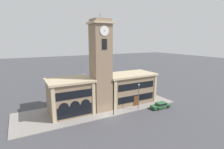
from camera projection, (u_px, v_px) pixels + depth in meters
name	position (u px, v px, depth m)	size (l,w,h in m)	color
ground_plane	(111.00, 117.00, 37.12)	(300.00, 300.00, 0.00)	#424247
sidewalk_kerb	(99.00, 108.00, 42.17)	(37.86, 11.75, 0.15)	gray
clock_tower	(101.00, 66.00, 39.12)	(4.68, 4.68, 21.72)	#897056
town_hall_left_wing	(70.00, 96.00, 38.49)	(9.75, 7.80, 7.79)	#897056
town_hall_right_wing	(128.00, 88.00, 45.72)	(13.34, 7.80, 7.62)	#897056
parked_car_near	(161.00, 105.00, 41.89)	(4.95, 1.96, 1.40)	#285633
street_lamp	(139.00, 93.00, 40.27)	(0.36, 0.36, 6.08)	#4C4C51
bollard	(113.00, 112.00, 37.85)	(0.18, 0.18, 1.06)	black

